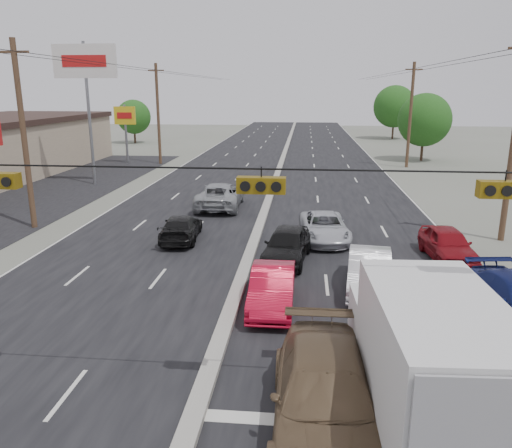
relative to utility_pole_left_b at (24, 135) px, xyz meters
The scene contains 22 objects.
ground 20.18m from the utility_pole_left_b, 50.19° to the right, with size 200.00×200.00×0.00m, color #606356.
road_surface 20.18m from the utility_pole_left_b, 50.19° to the left, with size 20.00×160.00×0.02m, color black.
center_median 20.16m from the utility_pole_left_b, 50.19° to the left, with size 0.50×160.00×0.20m, color gray.
parking_lot 12.10m from the utility_pole_left_b, 114.23° to the left, with size 10.00×42.00×0.02m, color black.
utility_pole_left_b is the anchor object (origin of this frame).
utility_pole_left_c 25.00m from the utility_pole_left_b, 90.00° to the left, with size 1.60×0.30×10.00m.
utility_pole_right_c 35.36m from the utility_pole_left_b, 45.00° to the left, with size 1.60×0.30×10.00m.
traffic_signals 20.45m from the utility_pole_left_b, 47.18° to the right, with size 25.00×0.30×0.54m.
pole_sign_billboard 13.68m from the utility_pole_left_b, 98.75° to the left, with size 5.00×0.25×11.00m.
pole_sign_far 25.25m from the utility_pole_left_b, 97.97° to the left, with size 2.20×0.25×6.00m.
tree_left_far 46.01m from the utility_pole_left_b, 101.92° to the left, with size 4.80×4.80×6.12m.
tree_right_mid 40.70m from the utility_pole_left_b, 47.49° to the left, with size 5.60×5.60×7.14m.
tree_right_far 61.95m from the utility_pole_left_b, 62.61° to the left, with size 6.40×6.40×8.16m.
box_truck 23.75m from the utility_pole_left_b, 41.50° to the right, with size 2.68×6.92×3.46m.
tan_sedan 22.49m from the utility_pole_left_b, 45.42° to the right, with size 2.39×5.87×1.70m, color brown.
red_sedan 17.26m from the utility_pole_left_b, 33.59° to the right, with size 1.49×4.29×1.41m, color #B80B26.
queue_car_a 15.49m from the utility_pole_left_b, 16.98° to the right, with size 1.81×4.49×1.53m, color black.
queue_car_b 19.44m from the utility_pole_left_b, 22.71° to the right, with size 1.57×4.50×1.48m, color silver.
queue_car_c 16.63m from the utility_pole_left_b, ahead, with size 2.25×4.88×1.35m, color #BBBDC3.
queue_car_e 22.10m from the utility_pole_left_b, ahead, with size 1.73×4.30×1.47m, color maroon.
oncoming_near 9.94m from the utility_pole_left_b, 10.13° to the right, with size 1.78×4.37×1.27m, color black.
oncoming_far 11.97m from the utility_pole_left_b, 31.42° to the left, with size 2.69×5.84×1.62m, color #929599.
Camera 1 is at (2.41, -10.49, 7.42)m, focal length 35.00 mm.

